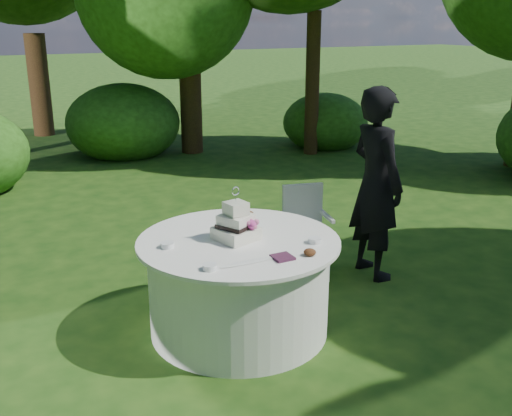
# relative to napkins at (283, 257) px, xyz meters

# --- Properties ---
(ground) EXTENTS (80.00, 80.00, 0.00)m
(ground) POSITION_rel_napkins_xyz_m (-0.11, 0.49, -0.78)
(ground) COLOR #183D10
(ground) RESTS_ON ground
(napkins) EXTENTS (0.14, 0.14, 0.02)m
(napkins) POSITION_rel_napkins_xyz_m (0.00, 0.00, 0.00)
(napkins) COLOR #481F38
(napkins) RESTS_ON table
(feather_plume) EXTENTS (0.48, 0.07, 0.01)m
(feather_plume) POSITION_rel_napkins_xyz_m (-0.24, 0.04, -0.00)
(feather_plume) COLOR white
(feather_plume) RESTS_ON table
(guest) EXTENTS (0.46, 0.68, 1.81)m
(guest) POSITION_rel_napkins_xyz_m (1.51, 0.90, 0.13)
(guest) COLOR black
(guest) RESTS_ON ground
(table) EXTENTS (1.56, 1.56, 0.77)m
(table) POSITION_rel_napkins_xyz_m (-0.11, 0.49, -0.39)
(table) COLOR silver
(table) RESTS_ON ground
(cake) EXTENTS (0.35, 0.35, 0.42)m
(cake) POSITION_rel_napkins_xyz_m (-0.13, 0.49, 0.10)
(cake) COLOR white
(cake) RESTS_ON table
(chair) EXTENTS (0.48, 0.48, 0.88)m
(chair) POSITION_rel_napkins_xyz_m (0.92, 1.19, -0.26)
(chair) COLOR white
(chair) RESTS_ON ground
(votives) EXTENTS (1.12, 0.62, 0.04)m
(votives) POSITION_rel_napkins_xyz_m (-0.27, 0.26, 0.01)
(votives) COLOR white
(votives) RESTS_ON table
(petal_cups) EXTENTS (0.09, 1.07, 0.05)m
(petal_cups) POSITION_rel_napkins_xyz_m (0.20, 0.45, 0.02)
(petal_cups) COLOR #562D16
(petal_cups) RESTS_ON table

